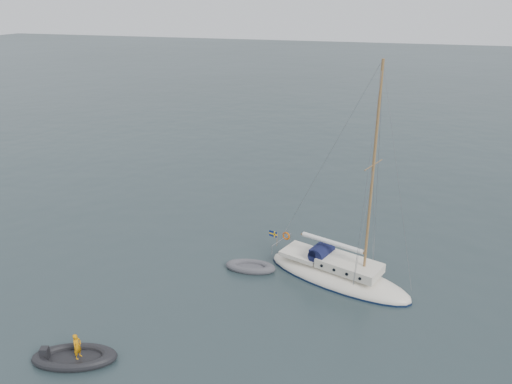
% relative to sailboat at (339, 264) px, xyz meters
% --- Properties ---
extents(ground, '(300.00, 300.00, 0.00)m').
position_rel_sailboat_xyz_m(ground, '(-3.06, 0.08, -0.95)').
color(ground, black).
rests_on(ground, ground).
extents(sailboat, '(8.85, 2.65, 12.59)m').
position_rel_sailboat_xyz_m(sailboat, '(0.00, 0.00, 0.00)').
color(sailboat, silver).
rests_on(sailboat, ground).
extents(dinghy, '(2.90, 1.31, 0.42)m').
position_rel_sailboat_xyz_m(dinghy, '(-4.94, -0.42, -0.77)').
color(dinghy, '#4C4C51').
rests_on(dinghy, ground).
extents(rib, '(3.66, 1.66, 1.38)m').
position_rel_sailboat_xyz_m(rib, '(-9.83, -9.98, -0.73)').
color(rib, black).
rests_on(rib, ground).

